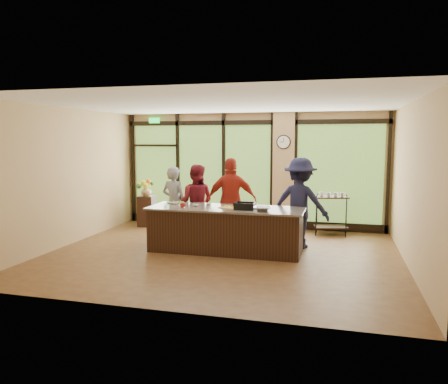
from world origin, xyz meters
The scene contains 25 objects.
floor centered at (0.00, 0.00, 0.00)m, with size 7.00×7.00×0.00m, color #52311D.
ceiling centered at (0.00, 0.00, 3.00)m, with size 7.00×7.00×0.00m, color white.
back_wall centered at (0.00, 3.00, 1.50)m, with size 7.00×7.00×0.00m, color tan.
left_wall centered at (-3.50, 0.00, 1.50)m, with size 6.00×6.00×0.00m, color tan.
right_wall centered at (3.50, 0.00, 1.50)m, with size 6.00×6.00×0.00m, color tan.
window_wall centered at (0.16, 2.95, 1.39)m, with size 6.90×0.12×3.00m.
island_base centered at (0.00, 0.30, 0.44)m, with size 3.10×1.00×0.88m, color black.
countertop centered at (0.00, 0.30, 0.90)m, with size 3.20×1.10×0.04m, color #6F665C.
wall_clock centered at (0.85, 2.87, 2.25)m, with size 0.36×0.04×0.36m.
cook_left centered at (-1.45, 1.11, 0.85)m, with size 0.62×0.41×1.70m, color gray.
cook_midleft centered at (-0.93, 1.16, 0.87)m, with size 0.85×0.66×1.75m, color maroon.
cook_midright centered at (-0.06, 1.06, 0.96)m, with size 1.12×0.47×1.91m, color maroon.
cook_right centered at (1.45, 1.03, 0.97)m, with size 1.25×0.72×1.93m, color #161731.
roasting_pan centered at (0.43, 0.17, 0.96)m, with size 0.40×0.31×0.07m, color black.
mixing_bowl centered at (0.80, 0.07, 0.96)m, with size 0.35×0.35×0.09m, color silver.
cutting_board_left centered at (-1.25, 0.68, 0.93)m, with size 0.38×0.28×0.01m, color #488B32.
cutting_board_center centered at (0.12, 0.30, 0.93)m, with size 0.44×0.33×0.01m, color gold.
cutting_board_right centered at (0.32, 0.62, 0.93)m, with size 0.42×0.32×0.01m, color gold.
prep_bowl_near centered at (-1.16, 0.42, 0.94)m, with size 0.15×0.15×0.05m, color silver.
prep_bowl_mid centered at (-0.65, 0.31, 0.94)m, with size 0.14×0.14×0.04m, color silver.
prep_bowl_far centered at (-0.45, 0.60, 0.93)m, with size 0.12×0.12×0.03m, color silver.
red_ramekin centered at (-0.85, 0.07, 0.96)m, with size 0.11×0.11×0.09m, color #A71A10.
flower_stand centered at (-2.73, 2.36, 0.40)m, with size 0.40×0.40×0.81m, color black.
flower_vase centered at (-2.73, 2.36, 0.95)m, with size 0.27×0.27×0.29m, color #9C8455.
bar_cart centered at (2.09, 2.48, 0.63)m, with size 0.85×0.61×1.05m.
Camera 1 is at (2.25, -8.29, 2.31)m, focal length 35.00 mm.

